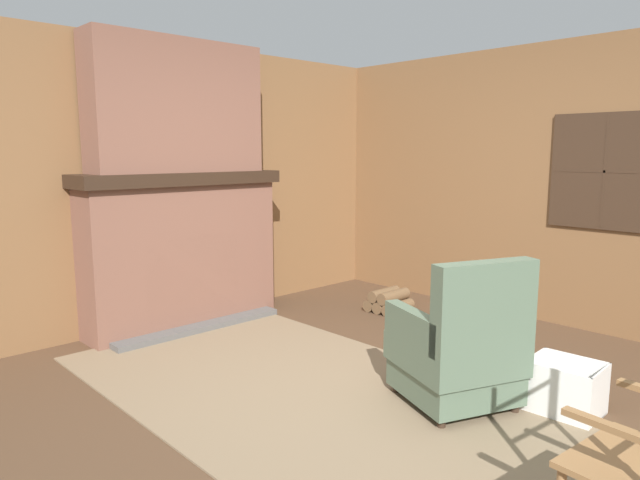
# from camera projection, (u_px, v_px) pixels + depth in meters

# --- Properties ---
(ground_plane) EXTENTS (14.00, 14.00, 0.00)m
(ground_plane) POSITION_uv_depth(u_px,v_px,m) (373.00, 404.00, 3.59)
(ground_plane) COLOR #4C3523
(wood_panel_wall_left) EXTENTS (0.06, 5.58, 2.54)m
(wood_panel_wall_left) POSITION_uv_depth(u_px,v_px,m) (167.00, 185.00, 5.20)
(wood_panel_wall_left) COLOR brown
(wood_panel_wall_left) RESTS_ON ground
(wood_panel_wall_back) EXTENTS (5.58, 0.09, 2.54)m
(wood_panel_wall_back) POSITION_uv_depth(u_px,v_px,m) (563.00, 185.00, 5.09)
(wood_panel_wall_back) COLOR brown
(wood_panel_wall_back) RESTS_ON ground
(fireplace_hearth) EXTENTS (0.61, 1.87, 1.39)m
(fireplace_hearth) POSITION_uv_depth(u_px,v_px,m) (183.00, 251.00, 5.12)
(fireplace_hearth) COLOR brown
(fireplace_hearth) RESTS_ON ground
(chimney_breast) EXTENTS (0.35, 1.56, 1.13)m
(chimney_breast) POSITION_uv_depth(u_px,v_px,m) (177.00, 107.00, 4.93)
(chimney_breast) COLOR brown
(chimney_breast) RESTS_ON fireplace_hearth
(area_rug) EXTENTS (4.06, 1.97, 0.01)m
(area_rug) POSITION_uv_depth(u_px,v_px,m) (333.00, 405.00, 3.55)
(area_rug) COLOR #7A664C
(area_rug) RESTS_ON ground
(armchair) EXTENTS (0.85, 0.85, 0.96)m
(armchair) POSITION_uv_depth(u_px,v_px,m) (459.00, 352.00, 3.50)
(armchair) COLOR #516651
(armchair) RESTS_ON ground
(firewood_stack) EXTENTS (0.36, 0.39, 0.22)m
(firewood_stack) POSITION_uv_depth(u_px,v_px,m) (389.00, 301.00, 5.66)
(firewood_stack) COLOR brown
(firewood_stack) RESTS_ON ground
(laundry_basket) EXTENTS (0.43, 0.36, 0.32)m
(laundry_basket) POSITION_uv_depth(u_px,v_px,m) (565.00, 387.00, 3.45)
(laundry_basket) COLOR white
(laundry_basket) RESTS_ON ground
(oil_lamp_vase) EXTENTS (0.09, 0.09, 0.32)m
(oil_lamp_vase) POSITION_uv_depth(u_px,v_px,m) (100.00, 160.00, 4.56)
(oil_lamp_vase) COLOR #47708E
(oil_lamp_vase) RESTS_ON fireplace_hearth
(storage_case) EXTENTS (0.16, 0.27, 0.15)m
(storage_case) POSITION_uv_depth(u_px,v_px,m) (227.00, 163.00, 5.39)
(storage_case) COLOR black
(storage_case) RESTS_ON fireplace_hearth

